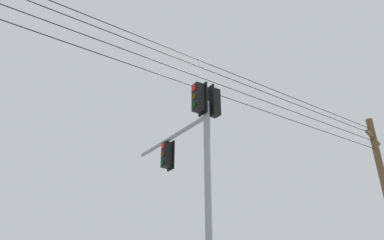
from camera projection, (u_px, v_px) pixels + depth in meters
signal_mast_assembly at (195, 158)px, 10.12m from camera, size 2.24×4.40×7.50m
overhead_wire_span at (179, 65)px, 10.16m from camera, size 20.17×9.12×1.29m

